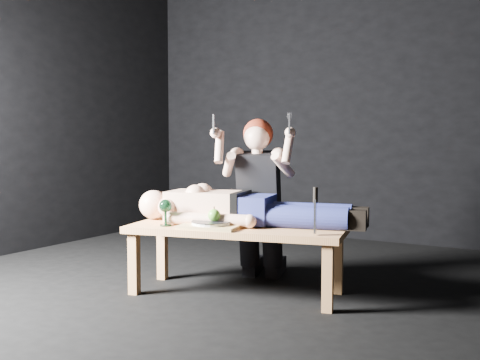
{
  "coord_description": "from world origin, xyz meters",
  "views": [
    {
      "loc": [
        1.78,
        -3.05,
        1.01
      ],
      "look_at": [
        -0.09,
        0.14,
        0.75
      ],
      "focal_mm": 42.16,
      "sensor_mm": 36.0,
      "label": 1
    }
  ],
  "objects": [
    {
      "name": "goblet",
      "position": [
        -0.5,
        -0.14,
        0.54
      ],
      "size": [
        0.1,
        0.1,
        0.18
      ],
      "primitive_type": null,
      "rotation": [
        0.0,
        0.0,
        0.22
      ],
      "color": "black",
      "rests_on": "table"
    },
    {
      "name": "serving_tray",
      "position": [
        -0.19,
        -0.06,
        0.46
      ],
      "size": [
        0.42,
        0.34,
        0.02
      ],
      "primitive_type": "cube",
      "rotation": [
        0.0,
        0.0,
        0.18
      ],
      "color": "tan",
      "rests_on": "table"
    },
    {
      "name": "spoon_flat",
      "position": [
        -0.07,
        0.0,
        0.45
      ],
      "size": [
        0.11,
        0.12,
        0.01
      ],
      "primitive_type": "cube",
      "rotation": [
        0.0,
        0.0,
        0.72
      ],
      "color": "#B2B2B7",
      "rests_on": "table"
    },
    {
      "name": "fork_flat",
      "position": [
        -0.38,
        -0.14,
        0.45
      ],
      "size": [
        0.07,
        0.14,
        0.01
      ],
      "primitive_type": "cube",
      "rotation": [
        0.0,
        0.0,
        0.41
      ],
      "color": "#B2B2B7",
      "rests_on": "table"
    },
    {
      "name": "lying_man",
      "position": [
        -0.08,
        0.21,
        0.58
      ],
      "size": [
        1.46,
        0.72,
        0.26
      ],
      "primitive_type": null,
      "rotation": [
        0.0,
        0.0,
        0.22
      ],
      "color": "#E8B38F",
      "rests_on": "table"
    },
    {
      "name": "apple",
      "position": [
        -0.18,
        -0.05,
        0.53
      ],
      "size": [
        0.08,
        0.08,
        0.08
      ],
      "primitive_type": "sphere",
      "color": "#448B26",
      "rests_on": "plate"
    },
    {
      "name": "plate",
      "position": [
        -0.19,
        -0.06,
        0.48
      ],
      "size": [
        0.29,
        0.29,
        0.02
      ],
      "primitive_type": "cylinder",
      "rotation": [
        0.0,
        0.0,
        0.18
      ],
      "color": "white",
      "rests_on": "serving_tray"
    },
    {
      "name": "kneeling_woman",
      "position": [
        -0.16,
        0.54,
        0.6
      ],
      "size": [
        0.81,
        0.86,
        1.2
      ],
      "primitive_type": null,
      "rotation": [
        0.0,
        0.0,
        0.28
      ],
      "color": "black",
      "rests_on": "ground"
    },
    {
      "name": "back_wall",
      "position": [
        0.0,
        2.5,
        1.5
      ],
      "size": [
        5.0,
        0.0,
        5.0
      ],
      "primitive_type": "plane",
      "rotation": [
        1.57,
        0.0,
        0.0
      ],
      "color": "black",
      "rests_on": "ground"
    },
    {
      "name": "carving_knife",
      "position": [
        0.49,
        0.02,
        0.59
      ],
      "size": [
        0.04,
        0.05,
        0.29
      ],
      "primitive_type": null,
      "rotation": [
        0.0,
        0.0,
        0.22
      ],
      "color": "#B2B2B7",
      "rests_on": "table"
    },
    {
      "name": "table",
      "position": [
        -0.09,
        0.09,
        0.23
      ],
      "size": [
        1.49,
        0.82,
        0.45
      ],
      "primitive_type": "cube",
      "rotation": [
        0.0,
        0.0,
        0.22
      ],
      "color": "tan",
      "rests_on": "ground"
    },
    {
      "name": "ground",
      "position": [
        0.0,
        0.0,
        0.0
      ],
      "size": [
        5.0,
        5.0,
        0.0
      ],
      "primitive_type": "plane",
      "color": "black",
      "rests_on": "ground"
    },
    {
      "name": "knife_flat",
      "position": [
        -0.05,
        -0.07,
        0.45
      ],
      "size": [
        0.02,
        0.15,
        0.01
      ],
      "primitive_type": "cube",
      "rotation": [
        0.0,
        0.0,
        0.06
      ],
      "color": "#B2B2B7",
      "rests_on": "table"
    }
  ]
}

